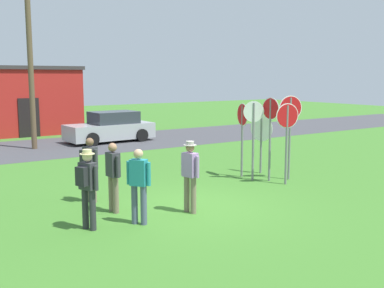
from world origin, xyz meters
The scene contains 16 objects.
ground_plane centered at (0.00, 0.00, 0.00)m, with size 80.00×80.00×0.00m, color #3D7528.
street_asphalt centered at (0.00, 11.82, 0.00)m, with size 60.00×6.40×0.01m, color #424247.
building_background centered at (0.32, 18.42, 1.91)m, with size 6.40×4.81×3.82m.
utility_pole centered at (-0.61, 11.82, 3.99)m, with size 1.80×0.24×7.62m.
parked_car_on_street centered at (3.24, 12.08, 0.69)m, with size 4.37×2.15×1.51m.
stop_sign_rear_right centered at (3.32, 1.46, 1.67)m, with size 0.58×0.32×2.50m.
stop_sign_tallest centered at (4.36, 0.91, 1.83)m, with size 0.74×0.26×2.66m.
stop_sign_leaning_right centered at (3.78, 0.47, 1.68)m, with size 0.73×0.20×2.46m.
stop_sign_rear_left centered at (3.38, 2.06, 1.63)m, with size 0.19×0.72×2.40m.
stop_sign_leaning_left centered at (4.29, 2.14, 1.34)m, with size 0.22×0.86×1.97m.
stop_sign_center_cluster centered at (3.68, 1.09, 1.76)m, with size 0.07×0.69×2.61m.
person_holding_notes centered at (-1.78, 0.68, 0.95)m, with size 0.24×0.57×1.69m.
person_in_blue centered at (-1.70, -0.49, 0.95)m, with size 0.40×0.47×1.69m.
person_in_teal centered at (-0.27, -0.38, 0.98)m, with size 0.31×0.56×1.74m.
person_near_signs centered at (-1.90, 1.85, 0.98)m, with size 0.42×0.55×1.69m.
person_with_sunhat centered at (-2.77, -0.22, 1.01)m, with size 0.44×0.53×1.74m.
Camera 1 is at (-6.29, -9.41, 3.25)m, focal length 43.50 mm.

